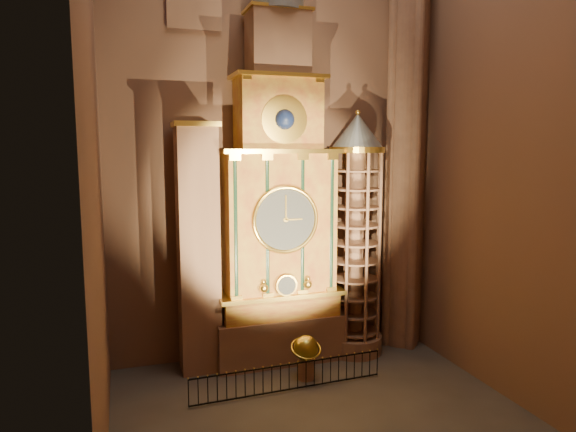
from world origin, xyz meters
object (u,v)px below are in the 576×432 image
object	(u,v)px
astronomical_clock	(278,208)
stair_turret	(356,237)
celestial_globe	(306,353)
iron_railing	(289,377)
portrait_tower	(198,248)

from	to	relation	value
astronomical_clock	stair_turret	size ratio (longest dim) A/B	1.55
astronomical_clock	stair_turret	bearing A→B (deg)	-4.30
celestial_globe	iron_railing	size ratio (longest dim) A/B	0.23
portrait_tower	stair_turret	distance (m)	6.91
astronomical_clock	iron_railing	bearing A→B (deg)	-99.80
celestial_globe	iron_railing	world-z (taller)	celestial_globe
iron_railing	portrait_tower	bearing A→B (deg)	132.93
portrait_tower	iron_railing	distance (m)	6.22
astronomical_clock	celestial_globe	bearing A→B (deg)	-78.46
astronomical_clock	portrait_tower	bearing A→B (deg)	179.71
iron_railing	celestial_globe	bearing A→B (deg)	40.43
stair_turret	celestial_globe	size ratio (longest dim) A/B	6.06
astronomical_clock	celestial_globe	size ratio (longest dim) A/B	9.38
portrait_tower	iron_railing	world-z (taller)	portrait_tower
portrait_tower	celestial_globe	world-z (taller)	portrait_tower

